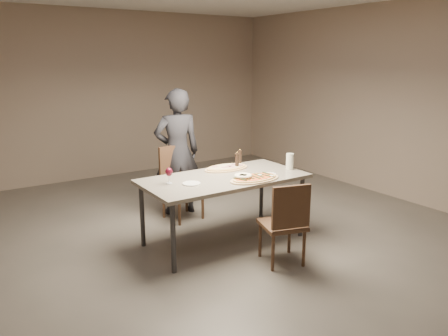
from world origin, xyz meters
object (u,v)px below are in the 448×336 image
dining_table (224,182)px  ham_pizza (226,168)px  carafe (290,161)px  chair_far (179,178)px  zucchini_pizza (255,178)px  diner (177,152)px  chair_near (286,220)px  pepper_mill_left (237,161)px  bread_basket (243,177)px

dining_table → ham_pizza: size_ratio=3.20×
carafe → chair_far: (-0.88, 1.11, -0.32)m
dining_table → chair_far: (-0.05, 0.98, -0.17)m
zucchini_pizza → ham_pizza: size_ratio=1.05×
dining_table → diner: size_ratio=1.09×
chair_far → chair_near: bearing=90.8°
carafe → diner: (-0.81, 1.27, -0.02)m
zucchini_pizza → carafe: carafe is taller
carafe → dining_table: bearing=170.7°
carafe → diner: size_ratio=0.11×
pepper_mill_left → diner: diner is taller
carafe → chair_far: size_ratio=0.20×
zucchini_pizza → chair_near: bearing=-88.7°
dining_table → carafe: 0.85m
bread_basket → chair_far: (-0.14, 1.21, -0.27)m
bread_basket → chair_near: (0.09, -0.60, -0.31)m
dining_table → bread_basket: size_ratio=9.53×
dining_table → pepper_mill_left: (0.33, 0.22, 0.15)m
pepper_mill_left → chair_near: bearing=-98.0°
bread_basket → ham_pizza: bearing=76.2°
carafe → chair_near: size_ratio=0.22×
chair_near → diner: size_ratio=0.52×
pepper_mill_left → diner: size_ratio=0.12×
ham_pizza → carafe: (0.62, -0.41, 0.08)m
carafe → chair_near: bearing=-133.1°
pepper_mill_left → chair_near: 1.12m
chair_near → chair_far: size_ratio=0.92×
bread_basket → carafe: size_ratio=1.02×
zucchini_pizza → ham_pizza: zucchini_pizza is taller
bread_basket → chair_near: bearing=-81.5°
carafe → pepper_mill_left: bearing=144.9°
diner → carafe: bearing=136.1°
bread_basket → pepper_mill_left: size_ratio=0.93×
dining_table → chair_far: bearing=93.2°
zucchini_pizza → ham_pizza: 0.55m
pepper_mill_left → diner: 0.97m
bread_basket → chair_far: 1.25m
chair_near → chair_far: 1.82m
ham_pizza → pepper_mill_left: size_ratio=2.76×
bread_basket → chair_near: 0.68m
pepper_mill_left → diner: bearing=108.7°
carafe → diner: 1.51m
dining_table → bread_basket: bread_basket is taller
dining_table → zucchini_pizza: (0.21, -0.28, 0.07)m
zucchini_pizza → chair_far: (-0.26, 1.26, -0.25)m
ham_pizza → chair_near: chair_near is taller
dining_table → ham_pizza: (0.21, 0.27, 0.07)m
dining_table → chair_near: chair_near is taller
dining_table → zucchini_pizza: zucchini_pizza is taller
zucchini_pizza → ham_pizza: bearing=93.6°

